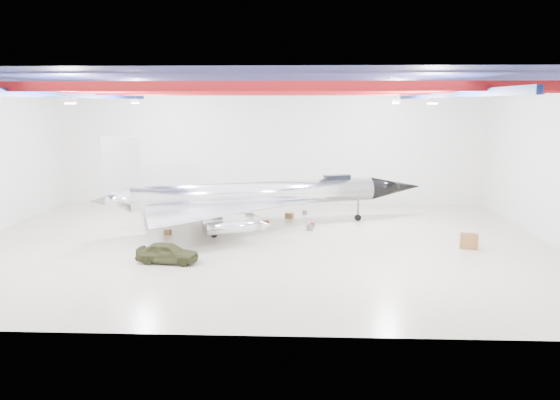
{
  "coord_description": "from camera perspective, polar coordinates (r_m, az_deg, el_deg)",
  "views": [
    {
      "loc": [
        2.97,
        -36.35,
        9.62
      ],
      "look_at": [
        1.38,
        2.0,
        2.72
      ],
      "focal_mm": 35.0,
      "sensor_mm": 36.0,
      "label": 1
    }
  ],
  "objects": [
    {
      "name": "engine_drum",
      "position": [
        41.63,
        3.14,
        -2.89
      ],
      "size": [
        0.61,
        0.61,
        0.42
      ],
      "primitive_type": "cylinder",
      "rotation": [
        0.0,
        0.0,
        0.39
      ],
      "color": "#59595B",
      "rests_on": "floor"
    },
    {
      "name": "wall_back",
      "position": [
        51.6,
        -0.94,
        5.6
      ],
      "size": [
        40.0,
        0.0,
        40.0
      ],
      "primitive_type": "plane",
      "rotation": [
        1.57,
        0.0,
        0.0
      ],
      "color": "silver",
      "rests_on": "floor"
    },
    {
      "name": "tool_chest",
      "position": [
        42.72,
        3.4,
        -2.62
      ],
      "size": [
        0.37,
        0.37,
        0.33
      ],
      "primitive_type": "cylinder",
      "rotation": [
        0.0,
        0.0,
        -0.0
      ],
      "color": "maroon",
      "rests_on": "floor"
    },
    {
      "name": "crate_small",
      "position": [
        45.5,
        -11.88,
        -2.07
      ],
      "size": [
        0.42,
        0.36,
        0.26
      ],
      "primitive_type": "cube",
      "rotation": [
        0.0,
        0.0,
        -0.18
      ],
      "color": "#59595B",
      "rests_on": "floor"
    },
    {
      "name": "jet_aircraft",
      "position": [
        42.2,
        -2.49,
        0.29
      ],
      "size": [
        25.75,
        19.11,
        7.24
      ],
      "rotation": [
        0.0,
        0.0,
        0.32
      ],
      "color": "silver",
      "rests_on": "floor"
    },
    {
      "name": "parts_bin",
      "position": [
        45.88,
        0.99,
        -1.64
      ],
      "size": [
        0.78,
        0.71,
        0.44
      ],
      "primitive_type": "cube",
      "rotation": [
        0.0,
        0.0,
        -0.4
      ],
      "color": "olive",
      "rests_on": "floor"
    },
    {
      "name": "desk",
      "position": [
        38.45,
        19.13,
        -4.08
      ],
      "size": [
        1.23,
        0.79,
        1.04
      ],
      "primitive_type": "cube",
      "rotation": [
        0.0,
        0.0,
        -0.21
      ],
      "color": "brown",
      "rests_on": "floor"
    },
    {
      "name": "oil_barrel",
      "position": [
        44.15,
        -2.87,
        -2.16
      ],
      "size": [
        0.64,
        0.57,
        0.38
      ],
      "primitive_type": "cube",
      "rotation": [
        0.0,
        0.0,
        0.28
      ],
      "color": "olive",
      "rests_on": "floor"
    },
    {
      "name": "jeep",
      "position": [
        33.87,
        -11.69,
        -5.41
      ],
      "size": [
        3.89,
        1.91,
        1.28
      ],
      "primitive_type": "imported",
      "rotation": [
        0.0,
        0.0,
        1.46
      ],
      "color": "#35371B",
      "rests_on": "floor"
    },
    {
      "name": "crate_ply",
      "position": [
        41.1,
        -11.65,
        -3.32
      ],
      "size": [
        0.54,
        0.45,
        0.35
      ],
      "primitive_type": "cube",
      "rotation": [
        0.0,
        0.0,
        -0.11
      ],
      "color": "olive",
      "rests_on": "floor"
    },
    {
      "name": "ceiling",
      "position": [
        36.5,
        -2.35,
        12.34
      ],
      "size": [
        40.0,
        40.0,
        0.0
      ],
      "primitive_type": "plane",
      "rotation": [
        3.14,
        0.0,
        0.0
      ],
      "color": "#0A0F38",
      "rests_on": "wall_back"
    },
    {
      "name": "floor",
      "position": [
        37.72,
        -2.23,
        -4.6
      ],
      "size": [
        40.0,
        40.0,
        0.0
      ],
      "primitive_type": "plane",
      "color": "beige",
      "rests_on": "ground"
    },
    {
      "name": "ceiling_structure",
      "position": [
        36.48,
        -2.34,
        11.28
      ],
      "size": [
        39.5,
        29.5,
        1.08
      ],
      "color": "maroon",
      "rests_on": "ceiling"
    },
    {
      "name": "toolbox_red",
      "position": [
        43.61,
        -1.45,
        -2.36
      ],
      "size": [
        0.47,
        0.39,
        0.3
      ],
      "primitive_type": "cube",
      "rotation": [
        0.0,
        0.0,
        -0.12
      ],
      "color": "maroon",
      "rests_on": "floor"
    },
    {
      "name": "spares_box",
      "position": [
        47.4,
        2.58,
        -1.3
      ],
      "size": [
        0.53,
        0.53,
        0.38
      ],
      "primitive_type": "cylinder",
      "rotation": [
        0.0,
        0.0,
        -0.33
      ],
      "color": "#59595B",
      "rests_on": "floor"
    }
  ]
}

